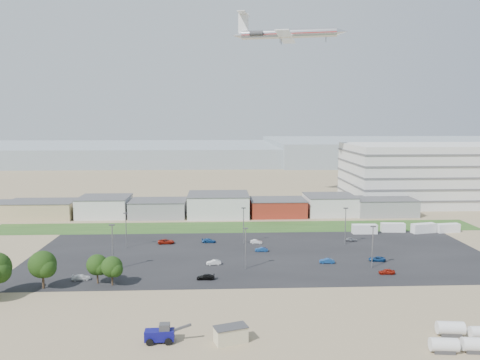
{
  "coord_description": "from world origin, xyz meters",
  "views": [
    {
      "loc": [
        -5.6,
        -99.76,
        35.57
      ],
      "look_at": [
        -0.14,
        22.0,
        19.69
      ],
      "focal_mm": 35.0,
      "sensor_mm": 36.0,
      "label": 1
    }
  ],
  "objects": [
    {
      "name": "parked_car_6",
      "position": [
        -8.76,
        32.74,
        0.6
      ],
      "size": [
        4.16,
        1.8,
        1.19
      ],
      "primitive_type": "imported",
      "rotation": [
        0.0,
        0.0,
        1.54
      ],
      "color": "navy",
      "rests_on": "ground"
    },
    {
      "name": "box_trailer_a",
      "position": [
        39.82,
        41.46,
        1.44
      ],
      "size": [
        7.73,
        2.59,
        2.88
      ],
      "primitive_type": null,
      "rotation": [
        0.0,
        0.0,
        -0.03
      ],
      "color": "silver",
      "rests_on": "ground"
    },
    {
      "name": "box_trailer_d",
      "position": [
        66.77,
        41.9,
        1.37
      ],
      "size": [
        7.52,
        3.23,
        2.73
      ],
      "primitive_type": null,
      "rotation": [
        0.0,
        0.0,
        0.13
      ],
      "color": "silver",
      "rests_on": "ground"
    },
    {
      "name": "portable_shed",
      "position": [
        -3.9,
        -28.68,
        1.34
      ],
      "size": [
        5.91,
        4.29,
        2.68
      ],
      "primitive_type": null,
      "rotation": [
        0.0,
        0.0,
        0.32
      ],
      "color": "beige",
      "rests_on": "ground"
    },
    {
      "name": "building_row",
      "position": [
        -17.0,
        71.0,
        4.0
      ],
      "size": [
        170.0,
        20.0,
        8.0
      ],
      "primitive_type": null,
      "color": "silver",
      "rests_on": "ground"
    },
    {
      "name": "parked_car_0",
      "position": [
        34.09,
        12.97,
        0.58
      ],
      "size": [
        4.36,
        2.44,
        1.15
      ],
      "primitive_type": "imported",
      "rotation": [
        0.0,
        0.0,
        -1.7
      ],
      "color": "navy",
      "rests_on": "ground"
    },
    {
      "name": "storage_tank_nw",
      "position": [
        32.48,
        -27.93,
        1.3
      ],
      "size": [
        4.57,
        2.67,
        2.61
      ],
      "primitive_type": null,
      "rotation": [
        0.0,
        0.0,
        -0.12
      ],
      "color": "silver",
      "rests_on": "ground"
    },
    {
      "name": "storage_tank_sw",
      "position": [
        28.71,
        -33.45,
        1.25
      ],
      "size": [
        4.37,
        2.53,
        2.5
      ],
      "primitive_type": null,
      "rotation": [
        0.0,
        0.0,
        -0.11
      ],
      "color": "silver",
      "rests_on": "ground"
    },
    {
      "name": "lightpole_front_l",
      "position": [
        -30.93,
        9.12,
        5.49
      ],
      "size": [
        1.29,
        0.54,
        10.98
      ],
      "primitive_type": null,
      "color": "slate",
      "rests_on": "ground"
    },
    {
      "name": "parked_car_3",
      "position": [
        -8.79,
        1.2,
        0.59
      ],
      "size": [
        4.12,
        1.85,
        1.17
      ],
      "primitive_type": "imported",
      "rotation": [
        0.0,
        0.0,
        -1.62
      ],
      "color": "black",
      "rests_on": "ground"
    },
    {
      "name": "lightpole_front_r",
      "position": [
        31.04,
        7.7,
        5.15
      ],
      "size": [
        1.21,
        0.51,
        10.31
      ],
      "primitive_type": null,
      "color": "slate",
      "rests_on": "ground"
    },
    {
      "name": "hills_backdrop",
      "position": [
        40.0,
        315.0,
        4.5
      ],
      "size": [
        700.0,
        200.0,
        9.0
      ],
      "primitive_type": null,
      "color": "gray",
      "rests_on": "ground"
    },
    {
      "name": "parked_car_9",
      "position": [
        -20.99,
        32.02,
        0.66
      ],
      "size": [
        4.87,
        2.49,
        1.32
      ],
      "primitive_type": "imported",
      "rotation": [
        0.0,
        0.0,
        1.64
      ],
      "color": "maroon",
      "rests_on": "ground"
    },
    {
      "name": "box_trailer_c",
      "position": [
        58.75,
        41.65,
        1.46
      ],
      "size": [
        8.15,
        4.08,
        2.93
      ],
      "primitive_type": null,
      "rotation": [
        0.0,
        0.0,
        0.22
      ],
      "color": "silver",
      "rests_on": "ground"
    },
    {
      "name": "parked_car_11",
      "position": [
        4.99,
        31.09,
        0.56
      ],
      "size": [
        3.49,
        1.54,
        1.11
      ],
      "primitive_type": "imported",
      "rotation": [
        0.0,
        0.0,
        1.46
      ],
      "color": "silver",
      "rests_on": "ground"
    },
    {
      "name": "parked_car_10",
      "position": [
        -36.47,
        2.09,
        0.6
      ],
      "size": [
        4.27,
        2.09,
        1.2
      ],
      "primitive_type": "imported",
      "rotation": [
        0.0,
        0.0,
        1.67
      ],
      "color": "silver",
      "rests_on": "ground"
    },
    {
      "name": "ground",
      "position": [
        0.0,
        0.0,
        0.0
      ],
      "size": [
        700.0,
        700.0,
        0.0
      ],
      "primitive_type": "plane",
      "color": "#8B7D58",
      "rests_on": "ground"
    },
    {
      "name": "parked_car_1",
      "position": [
        21.04,
        11.76,
        0.61
      ],
      "size": [
        3.84,
        1.68,
        1.23
      ],
      "primitive_type": "imported",
      "rotation": [
        0.0,
        0.0,
        -1.68
      ],
      "color": "navy",
      "rests_on": "ground"
    },
    {
      "name": "tree_right",
      "position": [
        -32.25,
        -0.23,
        3.67
      ],
      "size": [
        4.89,
        4.89,
        7.33
      ],
      "primitive_type": null,
      "color": "black",
      "rests_on": "ground"
    },
    {
      "name": "lightpole_back_r",
      "position": [
        30.21,
        28.95,
        5.33
      ],
      "size": [
        1.25,
        0.52,
        10.66
      ],
      "primitive_type": null,
      "color": "slate",
      "rests_on": "ground"
    },
    {
      "name": "parking_lot",
      "position": [
        5.0,
        20.0,
        0.01
      ],
      "size": [
        120.0,
        50.0,
        0.01
      ],
      "primitive_type": "cube",
      "color": "black",
      "rests_on": "ground"
    },
    {
      "name": "storage_tank_se",
      "position": [
        33.67,
        -33.63,
        1.26
      ],
      "size": [
        4.43,
        2.59,
        2.53
      ],
      "primitive_type": null,
      "rotation": [
        0.0,
        0.0,
        -0.12
      ],
      "color": "silver",
      "rests_on": "ground"
    },
    {
      "name": "parking_garage",
      "position": [
        90.0,
        95.0,
        12.5
      ],
      "size": [
        80.0,
        40.0,
        25.0
      ],
      "primitive_type": "cube",
      "color": "silver",
      "rests_on": "ground"
    },
    {
      "name": "box_trailer_b",
      "position": [
        49.54,
        43.32,
        1.38
      ],
      "size": [
        7.54,
        2.87,
        2.77
      ],
      "primitive_type": null,
      "rotation": [
        0.0,
        0.0,
        -0.08
      ],
      "color": "silver",
      "rests_on": "ground"
    },
    {
      "name": "parked_car_4",
      "position": [
        -7.09,
        11.81,
        0.59
      ],
      "size": [
        3.7,
        1.63,
        1.18
      ],
      "primitive_type": "imported",
      "rotation": [
        0.0,
        0.0,
        -1.46
      ],
      "color": "silver",
      "rests_on": "ground"
    },
    {
      "name": "airliner",
      "position": [
        22.84,
        94.54,
        70.0
      ],
      "size": [
        53.25,
        42.3,
        13.88
      ],
      "primitive_type": null,
      "rotation": [
        0.0,
        0.0,
        -0.24
      ],
      "color": "silver"
    },
    {
      "name": "lightpole_back_l",
      "position": [
        -31.58,
        28.54,
        4.91
      ],
      "size": [
        1.16,
        0.48,
        9.83
      ],
      "primitive_type": null,
      "color": "slate",
      "rests_on": "ground"
    },
    {
      "name": "tree_mid",
      "position": [
        -42.93,
        -2.82,
        4.61
      ],
      "size": [
        6.14,
        6.14,
        9.21
      ],
      "primitive_type": null,
      "color": "black",
      "rests_on": "ground"
    },
    {
      "name": "parked_car_7",
      "position": [
        5.7,
        22.86,
        0.58
      ],
      "size": [
        3.58,
        1.47,
        1.15
      ],
      "primitive_type": "imported",
      "rotation": [
        0.0,
        0.0,
        -1.64
      ],
      "color": "navy",
      "rests_on": "ground"
    },
    {
      "name": "lightpole_front_m",
      "position": [
        0.57,
        8.46,
        4.97
      ],
      "size": [
        1.17,
        0.49,
        9.95
      ],
      "primitive_type": null,
      "color": "slate",
      "rests_on": "ground"
    },
    {
      "name": "lightpole_back_m",
      "position": [
        1.29,
        31.32,
        5.25
      ],
      "size": [
        1.24,
        0.52,
        10.51
      ],
      "primitive_type": null,
      "color": "slate",
      "rests_on": "ground"
    },
    {
      "name": "parked_car_8",
      "position": [
        33.0,
        32.39,
        0.56
      ],
      "size": [
        3.35,
        1.52,
        1.12
      ],
      "primitive_type": "imported",
      "rotation": [
        0.0,
        0.0,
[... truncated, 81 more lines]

